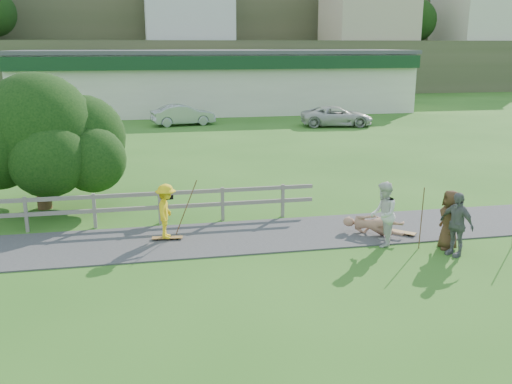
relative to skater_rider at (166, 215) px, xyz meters
The scene contains 18 objects.
ground 2.61m from the skater_rider, 41.27° to the right, with size 260.00×260.00×0.00m, color #2C611B.
path 2.03m from the skater_rider, ahead, with size 34.00×3.00×0.04m, color #313133.
fence 3.21m from the skater_rider, 148.87° to the left, with size 15.05×0.10×1.10m.
strip_mall 33.86m from the skater_rider, 80.01° to the left, with size 32.50×10.75×5.10m.
skater_rider is the anchor object (origin of this frame).
skater_fallen 6.10m from the skater_rider, ahead, with size 1.79×0.43×0.65m, color #AD7A60.
spectator_a 6.17m from the skater_rider, 15.00° to the right, with size 0.89×0.70×1.84m, color silver.
spectator_b 8.03m from the skater_rider, 19.69° to the right, with size 1.03×0.43×1.75m, color slate.
spectator_c 7.96m from the skater_rider, 15.99° to the right, with size 0.82×0.53×1.68m, color #4B311E.
car_silver 24.71m from the skater_rider, 84.53° to the left, with size 1.54×4.41×1.45m, color #9DA1A5.
car_white 25.46m from the skater_rider, 59.70° to the left, with size 2.29×4.97×1.38m, color beige.
tree 5.95m from the skater_rider, 133.20° to the left, with size 6.15×6.15×3.64m, color black, non-canonical shape.
bbq 2.02m from the skater_rider, 88.07° to the left, with size 0.45×0.34×0.97m, color black, non-canonical shape.
longboard_rider 0.75m from the skater_rider, 90.00° to the left, with size 0.88×0.22×0.10m, color olive, non-canonical shape.
longboard_fallen 6.93m from the skater_rider, ahead, with size 0.99×0.24×0.11m, color olive, non-canonical shape.
helmet 6.68m from the skater_rider, ahead, with size 0.26×0.26×0.26m, color #A70924.
pole_rider 0.73m from the skater_rider, 33.69° to the left, with size 0.03×0.03×1.81m, color brown.
pole_spec_left 7.19m from the skater_rider, 16.53° to the right, with size 0.03×0.03×1.76m, color brown.
Camera 1 is at (-2.46, -14.26, 5.53)m, focal length 40.00 mm.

